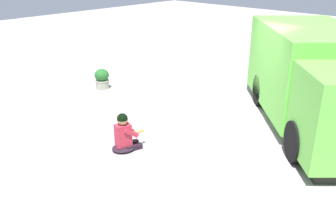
% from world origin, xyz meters
% --- Properties ---
extents(ground_plane, '(40.00, 40.00, 0.00)m').
position_xyz_m(ground_plane, '(0.00, 0.00, 0.00)').
color(ground_plane, '#AB9C9F').
extents(food_truck, '(5.22, 5.38, 2.30)m').
position_xyz_m(food_truck, '(1.96, 0.91, 1.12)').
color(food_truck, '#68D045').
rests_on(food_truck, ground_plane).
extents(person_customer, '(0.58, 0.79, 0.85)m').
position_xyz_m(person_customer, '(-0.41, -3.11, 0.35)').
color(person_customer, black).
rests_on(person_customer, ground_plane).
extents(planter_flowering_far, '(0.45, 0.45, 0.63)m').
position_xyz_m(planter_flowering_far, '(-4.03, -0.94, 0.32)').
color(planter_flowering_far, '#989983').
rests_on(planter_flowering_far, ground_plane).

